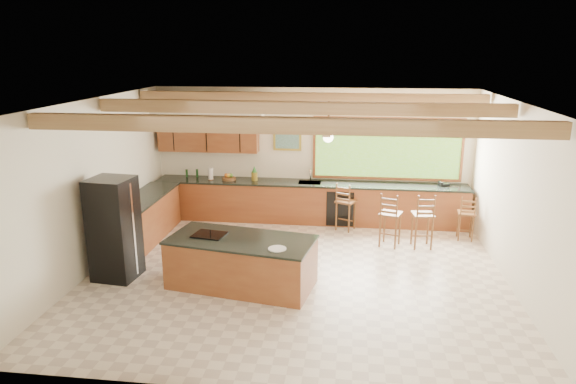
# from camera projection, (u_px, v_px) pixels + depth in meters

# --- Properties ---
(ground) EXTENTS (7.20, 7.20, 0.00)m
(ground) POSITION_uv_depth(u_px,v_px,m) (296.00, 274.00, 9.03)
(ground) COLOR beige
(ground) RESTS_ON ground
(room_shell) EXTENTS (7.27, 6.54, 3.02)m
(room_shell) POSITION_uv_depth(u_px,v_px,m) (291.00, 143.00, 9.07)
(room_shell) COLOR silver
(room_shell) RESTS_ON ground
(counter_run) EXTENTS (7.12, 3.10, 1.26)m
(counter_run) POSITION_uv_depth(u_px,v_px,m) (271.00, 205.00, 11.41)
(counter_run) COLOR brown
(counter_run) RESTS_ON ground
(island) EXTENTS (2.53, 1.51, 0.85)m
(island) POSITION_uv_depth(u_px,v_px,m) (242.00, 262.00, 8.51)
(island) COLOR brown
(island) RESTS_ON ground
(refrigerator) EXTENTS (0.75, 0.74, 1.77)m
(refrigerator) POSITION_uv_depth(u_px,v_px,m) (114.00, 229.00, 8.70)
(refrigerator) COLOR black
(refrigerator) RESTS_ON ground
(bar_stool_a) EXTENTS (0.51, 0.51, 1.07)m
(bar_stool_a) POSITION_uv_depth(u_px,v_px,m) (346.00, 203.00, 11.04)
(bar_stool_a) COLOR brown
(bar_stool_a) RESTS_ON ground
(bar_stool_b) EXTENTS (0.45, 0.45, 1.13)m
(bar_stool_b) POSITION_uv_depth(u_px,v_px,m) (423.00, 216.00, 10.04)
(bar_stool_b) COLOR brown
(bar_stool_b) RESTS_ON ground
(bar_stool_c) EXTENTS (0.51, 0.51, 1.11)m
(bar_stool_c) POSITION_uv_depth(u_px,v_px,m) (391.00, 215.00, 10.11)
(bar_stool_c) COLOR brown
(bar_stool_c) RESTS_ON ground
(bar_stool_d) EXTENTS (0.37, 0.37, 0.95)m
(bar_stool_d) POSITION_uv_depth(u_px,v_px,m) (467.00, 214.00, 10.49)
(bar_stool_d) COLOR brown
(bar_stool_d) RESTS_ON ground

